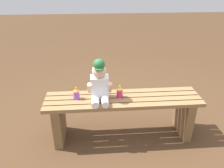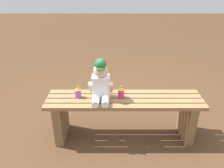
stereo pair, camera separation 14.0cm
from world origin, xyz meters
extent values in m
plane|color=#4C331E|center=(0.00, 0.00, 0.00)|extent=(16.00, 16.00, 0.00)
cube|color=olive|center=(0.00, -0.14, 0.44)|extent=(1.53, 0.08, 0.04)
cube|color=olive|center=(0.00, -0.05, 0.44)|extent=(1.53, 0.08, 0.04)
cube|color=olive|center=(0.00, 0.05, 0.44)|extent=(1.53, 0.08, 0.04)
cube|color=olive|center=(0.00, 0.14, 0.44)|extent=(1.53, 0.08, 0.04)
cube|color=brown|center=(-0.65, 0.00, 0.21)|extent=(0.08, 0.36, 0.42)
cube|color=brown|center=(0.65, 0.00, 0.21)|extent=(0.08, 0.36, 0.42)
cube|color=white|center=(-0.23, 0.02, 0.57)|extent=(0.17, 0.12, 0.23)
sphere|color=beige|center=(-0.23, 0.02, 0.74)|extent=(0.14, 0.14, 0.14)
cylinder|color=#266633|center=(-0.23, -0.02, 0.78)|extent=(0.09, 0.09, 0.01)
sphere|color=#266633|center=(-0.23, 0.02, 0.81)|extent=(0.11, 0.11, 0.11)
cylinder|color=white|center=(-0.27, -0.10, 0.49)|extent=(0.07, 0.16, 0.07)
cylinder|color=white|center=(-0.18, -0.10, 0.49)|extent=(0.07, 0.16, 0.07)
cylinder|color=beige|center=(-0.32, -0.01, 0.59)|extent=(0.04, 0.12, 0.14)
cylinder|color=beige|center=(-0.13, -0.01, 0.59)|extent=(0.04, 0.12, 0.14)
cylinder|color=#8C4CCC|center=(-0.46, 0.02, 0.50)|extent=(0.06, 0.06, 0.08)
cone|color=orange|center=(-0.46, 0.02, 0.55)|extent=(0.06, 0.06, 0.03)
cylinder|color=orange|center=(-0.46, 0.02, 0.57)|extent=(0.01, 0.01, 0.02)
cylinder|color=#E5337F|center=(-0.03, 0.02, 0.50)|extent=(0.06, 0.06, 0.08)
cone|color=yellow|center=(-0.03, 0.02, 0.55)|extent=(0.06, 0.06, 0.03)
cylinder|color=yellow|center=(-0.03, 0.02, 0.57)|extent=(0.01, 0.01, 0.02)
camera|label=1|loc=(-0.26, -1.90, 1.56)|focal=35.93mm
camera|label=2|loc=(-0.12, -1.90, 1.56)|focal=35.93mm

